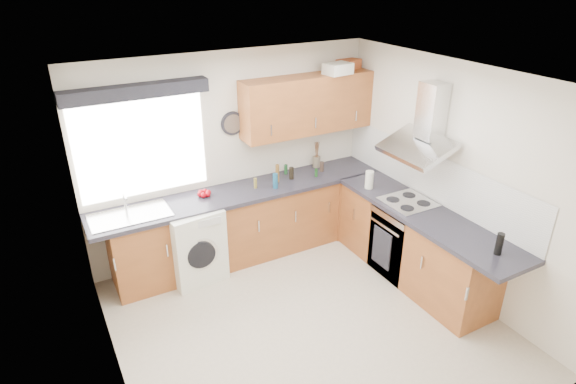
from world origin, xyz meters
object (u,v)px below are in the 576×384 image
extractor_hood (424,128)px  upper_cabinets (308,104)px  washing_machine (192,242)px  oven (404,239)px

extractor_hood → upper_cabinets: upper_cabinets is taller
washing_machine → oven: bearing=-33.0°
washing_machine → extractor_hood: bearing=-32.0°
extractor_hood → washing_machine: extractor_hood is taller
oven → upper_cabinets: bearing=112.5°
extractor_hood → upper_cabinets: size_ratio=0.46×
oven → washing_machine: (-2.21, 1.10, 0.02)m
oven → upper_cabinets: (-0.55, 1.32, 1.38)m
extractor_hood → washing_machine: size_ratio=0.88×
oven → washing_machine: washing_machine is taller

